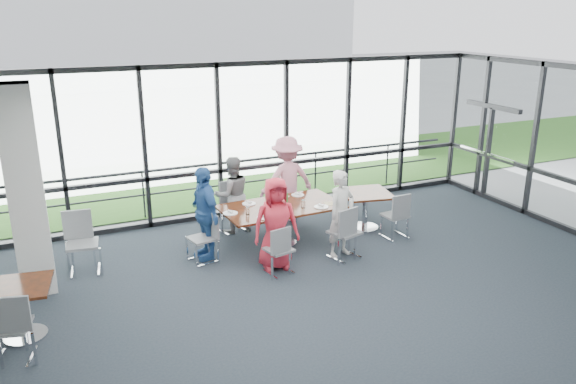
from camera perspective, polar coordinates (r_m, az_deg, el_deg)
name	(u,v)px	position (r m, az deg, el deg)	size (l,w,h in m)	color
floor	(335,334)	(7.84, 4.77, -14.21)	(12.00, 10.00, 0.02)	#1C232B
ceiling	(342,96)	(6.71, 5.48, 9.70)	(12.00, 10.00, 0.04)	silver
curtain_wall_back	(219,142)	(11.55, -7.03, 5.03)	(12.00, 0.10, 3.20)	white
exit_door	(488,153)	(13.65, 19.65, 3.74)	(0.12, 1.60, 2.10)	black
structural_column	(26,192)	(9.15, -25.09, -0.01)	(0.50, 0.50, 3.20)	white
apron	(169,162)	(16.65, -11.97, 3.01)	(80.00, 70.00, 0.02)	gray
grass_strip	(186,179)	(14.76, -10.27, 1.32)	(80.00, 5.00, 0.01)	#2A591B
hangar_main	(152,30)	(38.49, -13.69, 15.71)	(24.00, 10.00, 6.00)	silver
guard_rail	(213,186)	(12.39, -7.66, 0.62)	(0.06, 0.06, 12.00)	#2D2D33
main_table	(281,211)	(10.32, -0.68, -1.93)	(2.26, 1.32, 0.75)	black
side_table_left	(19,295)	(8.23, -25.65, -9.38)	(0.91, 0.91, 0.75)	black
side_table_right	(366,197)	(11.17, 7.88, -0.55)	(1.09, 1.09, 0.75)	black
diner_near_left	(276,224)	(9.32, -1.24, -3.23)	(0.77, 0.50, 1.58)	red
diner_near_right	(341,214)	(9.83, 5.43, -2.22)	(0.57, 0.42, 1.56)	silver
diner_far_left	(232,195)	(10.92, -5.68, -0.28)	(0.74, 0.45, 1.51)	slate
diner_far_right	(287,180)	(11.36, -0.11, 1.24)	(1.15, 0.59, 1.78)	pink
diner_end	(205,213)	(9.80, -8.47, -2.12)	(0.97, 0.53, 1.65)	#2B589D
chair_main_nl	(279,250)	(9.26, -0.94, -5.87)	(0.41, 0.41, 0.83)	slate
chair_main_nr	(345,232)	(9.84, 5.77, -4.11)	(0.47, 0.47, 0.95)	slate
chair_main_fl	(230,208)	(11.06, -5.95, -1.60)	(0.46, 0.46, 0.95)	slate
chair_main_fr	(283,202)	(11.49, -0.50, -1.06)	(0.41, 0.41, 0.83)	slate
chair_main_end	(202,238)	(9.78, -8.73, -4.69)	(0.42, 0.42, 0.85)	slate
chair_spare_la	(10,327)	(7.84, -26.41, -12.16)	(0.46, 0.46, 0.93)	slate
chair_spare_lb	(82,244)	(9.85, -20.15, -5.00)	(0.49, 0.49, 1.00)	slate
chair_spare_r	(395,215)	(10.88, 10.82, -2.36)	(0.43, 0.43, 0.88)	slate
plate_nl	(264,218)	(9.68, -2.43, -2.61)	(0.25, 0.25, 0.01)	white
plate_nr	(321,207)	(10.21, 3.40, -1.52)	(0.26, 0.26, 0.01)	white
plate_fl	(249,204)	(10.39, -3.98, -1.19)	(0.25, 0.25, 0.01)	white
plate_fr	(298,195)	(10.86, 1.00, -0.30)	(0.25, 0.25, 0.01)	white
plate_end	(230,213)	(9.93, -5.88, -2.15)	(0.26, 0.26, 0.01)	white
tumbler_a	(277,209)	(9.92, -1.13, -1.72)	(0.07, 0.07, 0.13)	white
tumbler_b	(303,204)	(10.15, 1.56, -1.21)	(0.07, 0.07, 0.15)	white
tumbler_c	(278,197)	(10.52, -1.02, -0.54)	(0.07, 0.07, 0.14)	white
tumbler_d	(248,211)	(9.85, -4.11, -1.90)	(0.07, 0.07, 0.14)	white
menu_a	(283,216)	(9.76, -0.52, -2.46)	(0.32, 0.22, 0.00)	beige
menu_b	(333,203)	(10.44, 4.62, -1.15)	(0.33, 0.23, 0.00)	beige
menu_c	(282,198)	(10.72, -0.66, -0.57)	(0.31, 0.21, 0.00)	beige
condiment_caddy	(281,203)	(10.36, -0.67, -1.13)	(0.10, 0.07, 0.04)	black
ketchup_bottle	(278,200)	(10.31, -1.05, -0.80)	(0.06, 0.06, 0.18)	maroon
green_bottle	(287,198)	(10.38, -0.15, -0.62)	(0.05, 0.05, 0.20)	#2B7B30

